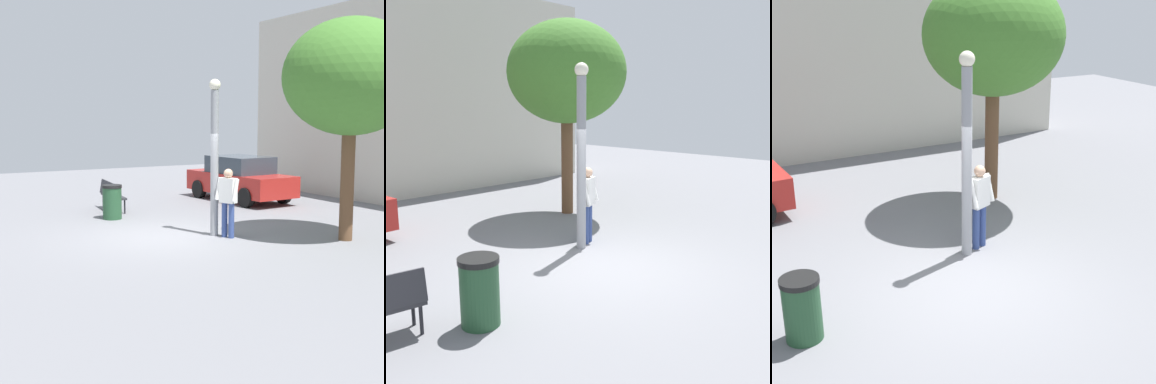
# 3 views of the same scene
# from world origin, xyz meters

# --- Properties ---
(ground_plane) EXTENTS (36.00, 36.00, 0.00)m
(ground_plane) POSITION_xyz_m (0.00, 0.00, 0.00)
(ground_plane) COLOR slate
(building_facade) EXTENTS (15.65, 2.00, 6.84)m
(building_facade) POSITION_xyz_m (0.00, 9.50, 3.42)
(building_facade) COLOR beige
(building_facade) RESTS_ON ground_plane
(lamppost) EXTENTS (0.28, 0.28, 3.80)m
(lamppost) POSITION_xyz_m (0.49, 1.15, 2.04)
(lamppost) COLOR gray
(lamppost) RESTS_ON ground_plane
(person_by_lamppost) EXTENTS (0.63, 0.44, 1.67)m
(person_by_lamppost) POSITION_xyz_m (0.86, 1.31, 0.97)
(person_by_lamppost) COLOR #334784
(person_by_lamppost) RESTS_ON ground_plane
(plaza_tree) EXTENTS (3.15, 3.15, 5.15)m
(plaza_tree) POSITION_xyz_m (2.48, 3.58, 3.78)
(plaza_tree) COLOR brown
(plaza_tree) RESTS_ON ground_plane
(trash_bin) EXTENTS (0.57, 0.57, 0.98)m
(trash_bin) POSITION_xyz_m (-2.91, -0.17, 0.49)
(trash_bin) COLOR #234C2D
(trash_bin) RESTS_ON ground_plane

